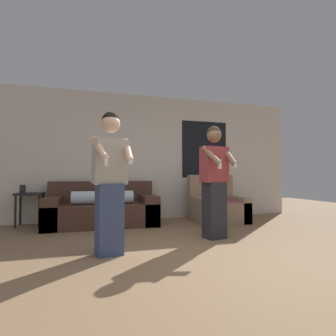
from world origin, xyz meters
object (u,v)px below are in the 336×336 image
Objects in this scene: armchair at (216,207)px; person_left at (110,181)px; side_table at (29,199)px; person_right at (214,180)px; couch at (103,209)px.

person_left reaches higher than armchair.
armchair is 1.30× the size of side_table.
armchair is 1.62m from person_right.
person_left reaches higher than couch.
side_table is (-3.59, 0.45, 0.21)m from armchair.
couch is 2.06m from person_left.
person_right is (1.58, -1.55, 0.57)m from couch.
person_left is at bearing -59.01° from side_table.
person_left reaches higher than person_right.
couch is 2.28m from armchair.
side_table is 0.45× the size of person_right.
person_left reaches higher than side_table.
person_left is 1.00× the size of person_right.
side_table is at bearing 148.14° from person_right.
armchair reaches higher than side_table.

